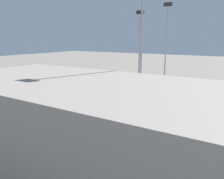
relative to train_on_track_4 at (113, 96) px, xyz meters
The scene contains 15 objects.
ground_plane 6.72m from the train_on_track_4, 128.58° to the right, with size 400.00×400.00×0.00m, color gray.
track_bed_0 20.49m from the train_on_track_4, 101.28° to the right, with size 140.00×2.80×0.12m, color #4C443D.
track_bed_1 15.65m from the train_on_track_4, 104.89° to the right, with size 140.00×2.80×0.12m, color #4C443D.
track_bed_2 10.95m from the train_on_track_4, 111.75° to the right, with size 140.00×2.80×0.12m, color #4C443D.
track_bed_3 6.70m from the train_on_track_4, 128.58° to the right, with size 140.00×2.80×0.12m, color #4C443D.
track_bed_4 4.47m from the train_on_track_4, behind, with size 140.00×2.80×0.12m, color #3D3833.
track_bed_5 6.70m from the train_on_track_4, 128.58° to the left, with size 140.00×2.80×0.12m, color #3D3833.
track_bed_6 10.95m from the train_on_track_4, 111.75° to the left, with size 140.00×2.80×0.12m, color #3D3833.
train_on_track_4 is the anchor object (origin of this frame).
train_on_track_2 14.44m from the train_on_track_4, 136.18° to the right, with size 90.60×3.06×4.40m.
train_on_track_3 10.10m from the train_on_track_4, 150.31° to the right, with size 10.00×3.00×5.00m.
light_mast_0 29.26m from the train_on_track_4, 106.53° to the right, with size 2.80×0.70×29.89m.
light_mast_2 27.39m from the train_on_track_4, 82.73° to the right, with size 2.80×0.70×27.89m.
light_mast_3 27.46m from the train_on_track_4, 136.76° to the left, with size 2.80×0.70×33.03m.
maintenance_shed 36.39m from the train_on_track_4, 122.92° to the left, with size 55.08×21.06×12.75m, color #9E9389.
Camera 1 is at (-29.33, 58.42, 18.36)m, focal length 36.19 mm.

